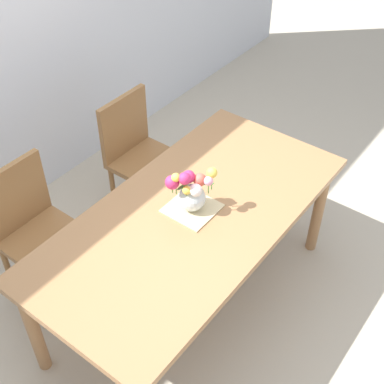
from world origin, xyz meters
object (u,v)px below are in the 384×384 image
object	(u,v)px
chair_left	(33,226)
flower_vase	(191,191)
dining_table	(191,224)
chair_right	(138,151)

from	to	relation	value
chair_left	flower_vase	world-z (taller)	flower_vase
dining_table	chair_left	size ratio (longest dim) A/B	2.07
chair_left	chair_right	distance (m)	0.90
dining_table	flower_vase	world-z (taller)	flower_vase
chair_left	flower_vase	bearing A→B (deg)	121.34
chair_left	chair_right	world-z (taller)	same
chair_right	dining_table	bearing A→B (deg)	60.61
chair_left	chair_right	xyz separation A→B (m)	(0.90, 0.00, 0.00)
dining_table	chair_left	xyz separation A→B (m)	(-0.45, 0.80, -0.14)
chair_left	dining_table	bearing A→B (deg)	119.39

